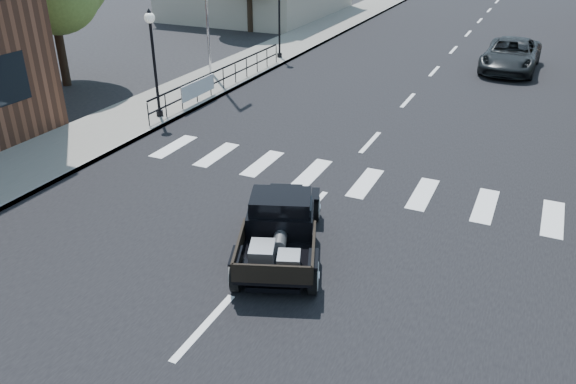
% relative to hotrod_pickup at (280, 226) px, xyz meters
% --- Properties ---
extents(ground, '(120.00, 120.00, 0.00)m').
position_rel_hotrod_pickup_xyz_m(ground, '(-0.18, 0.17, -0.69)').
color(ground, black).
rests_on(ground, ground).
extents(road, '(14.00, 80.00, 0.02)m').
position_rel_hotrod_pickup_xyz_m(road, '(-0.18, 15.17, -0.68)').
color(road, black).
rests_on(road, ground).
extents(road_markings, '(12.00, 60.00, 0.06)m').
position_rel_hotrod_pickup_xyz_m(road_markings, '(-0.18, 10.17, -0.69)').
color(road_markings, silver).
rests_on(road_markings, ground).
extents(sidewalk_left, '(3.00, 80.00, 0.15)m').
position_rel_hotrod_pickup_xyz_m(sidewalk_left, '(-8.68, 15.17, -0.61)').
color(sidewalk_left, gray).
rests_on(sidewalk_left, ground).
extents(railing, '(0.08, 10.00, 1.00)m').
position_rel_hotrod_pickup_xyz_m(railing, '(-7.48, 10.17, -0.04)').
color(railing, black).
rests_on(railing, sidewalk_left).
extents(banner, '(0.04, 2.20, 0.60)m').
position_rel_hotrod_pickup_xyz_m(banner, '(-7.40, 8.17, -0.24)').
color(banner, silver).
rests_on(banner, sidewalk_left).
extents(lamp_post_b, '(0.36, 0.36, 3.73)m').
position_rel_hotrod_pickup_xyz_m(lamp_post_b, '(-7.78, 6.17, 1.33)').
color(lamp_post_b, black).
rests_on(lamp_post_b, sidewalk_left).
extents(lamp_post_c, '(0.36, 0.36, 3.73)m').
position_rel_hotrod_pickup_xyz_m(lamp_post_c, '(-7.78, 16.17, 1.33)').
color(lamp_post_c, black).
rests_on(lamp_post_c, sidewalk_left).
extents(hotrod_pickup, '(3.14, 4.36, 1.37)m').
position_rel_hotrod_pickup_xyz_m(hotrod_pickup, '(0.00, 0.00, 0.00)').
color(hotrod_pickup, black).
rests_on(hotrod_pickup, ground).
extents(second_car, '(2.49, 5.20, 1.43)m').
position_rel_hotrod_pickup_xyz_m(second_car, '(2.97, 18.90, 0.03)').
color(second_car, black).
rests_on(second_car, ground).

